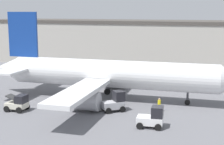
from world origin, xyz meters
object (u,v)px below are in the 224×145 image
object	(u,v)px
airplane	(105,74)
ground_crew_worker	(159,104)
baggage_tug	(152,118)
belt_loader_truck	(18,103)
pushback_tug	(115,102)

from	to	relation	value
airplane	ground_crew_worker	bearing A→B (deg)	-26.68
baggage_tug	belt_loader_truck	world-z (taller)	baggage_tug
belt_loader_truck	pushback_tug	xyz separation A→B (m)	(11.11, 4.01, 0.14)
ground_crew_worker	baggage_tug	xyz separation A→B (m)	(0.59, -5.86, 0.13)
ground_crew_worker	baggage_tug	world-z (taller)	baggage_tug
baggage_tug	pushback_tug	distance (m)	7.07
belt_loader_truck	pushback_tug	bearing A→B (deg)	16.86
airplane	baggage_tug	world-z (taller)	airplane
belt_loader_truck	pushback_tug	world-z (taller)	pushback_tug
belt_loader_truck	ground_crew_worker	bearing A→B (deg)	16.26
airplane	baggage_tug	bearing A→B (deg)	-50.43
ground_crew_worker	belt_loader_truck	xyz separation A→B (m)	(-16.20, -5.65, 0.06)
ground_crew_worker	pushback_tug	distance (m)	5.35
airplane	pushback_tug	world-z (taller)	airplane
baggage_tug	belt_loader_truck	distance (m)	16.79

